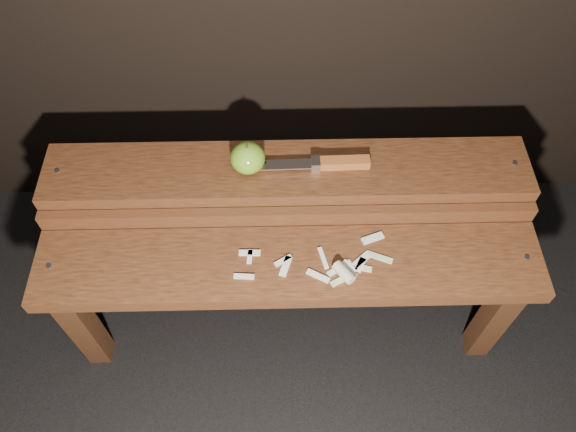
{
  "coord_description": "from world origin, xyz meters",
  "views": [
    {
      "loc": [
        -0.02,
        -0.7,
        1.56
      ],
      "look_at": [
        0.0,
        0.06,
        0.45
      ],
      "focal_mm": 35.0,
      "sensor_mm": 36.0,
      "label": 1
    }
  ],
  "objects_px": {
    "bench_front_tier": "(289,280)",
    "apple": "(248,158)",
    "knife": "(329,163)",
    "bench_rear_tier": "(287,190)"
  },
  "relations": [
    {
      "from": "bench_front_tier",
      "to": "knife",
      "type": "distance_m",
      "value": 0.3
    },
    {
      "from": "bench_front_tier",
      "to": "bench_rear_tier",
      "type": "relative_size",
      "value": 1.0
    },
    {
      "from": "bench_rear_tier",
      "to": "knife",
      "type": "bearing_deg",
      "value": 3.02
    },
    {
      "from": "knife",
      "to": "apple",
      "type": "bearing_deg",
      "value": -179.68
    },
    {
      "from": "bench_front_tier",
      "to": "apple",
      "type": "bearing_deg",
      "value": 112.1
    },
    {
      "from": "bench_front_tier",
      "to": "apple",
      "type": "relative_size",
      "value": 13.71
    },
    {
      "from": "bench_rear_tier",
      "to": "apple",
      "type": "relative_size",
      "value": 13.71
    },
    {
      "from": "apple",
      "to": "knife",
      "type": "xyz_separation_m",
      "value": [
        0.2,
        0.0,
        -0.03
      ]
    },
    {
      "from": "apple",
      "to": "knife",
      "type": "bearing_deg",
      "value": 0.32
    },
    {
      "from": "bench_rear_tier",
      "to": "knife",
      "type": "distance_m",
      "value": 0.14
    }
  ]
}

